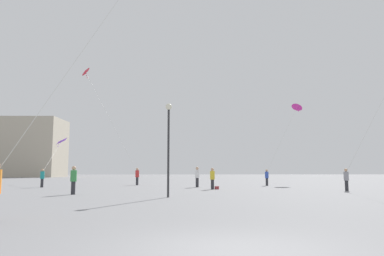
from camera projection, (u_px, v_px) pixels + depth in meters
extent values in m
plane|color=slate|center=(232.00, 251.00, 6.56)|extent=(300.00, 300.00, 0.00)
cylinder|color=#2D2D33|center=(212.00, 184.00, 28.77)|extent=(0.25, 0.25, 0.76)
cylinder|color=yellow|center=(212.00, 175.00, 28.86)|extent=(0.37, 0.37, 0.67)
sphere|color=tan|center=(212.00, 169.00, 28.91)|extent=(0.25, 0.25, 0.25)
cylinder|color=#2D2D33|center=(42.00, 183.00, 32.34)|extent=(0.24, 0.24, 0.74)
cylinder|color=teal|center=(42.00, 175.00, 32.42)|extent=(0.36, 0.36, 0.65)
sphere|color=tan|center=(43.00, 170.00, 32.47)|extent=(0.24, 0.24, 0.24)
cylinder|color=#2D2D33|center=(73.00, 188.00, 22.47)|extent=(0.26, 0.26, 0.79)
cylinder|color=#388C47|center=(74.00, 176.00, 22.56)|extent=(0.38, 0.38, 0.69)
sphere|color=tan|center=(74.00, 168.00, 22.61)|extent=(0.26, 0.26, 0.26)
cylinder|color=#2D2D33|center=(137.00, 181.00, 37.60)|extent=(0.26, 0.26, 0.80)
cylinder|color=red|center=(137.00, 174.00, 37.69)|extent=(0.38, 0.38, 0.69)
sphere|color=tan|center=(137.00, 169.00, 37.74)|extent=(0.26, 0.26, 0.26)
cylinder|color=#2D2D33|center=(347.00, 186.00, 26.61)|extent=(0.24, 0.24, 0.74)
cylinder|color=gray|center=(346.00, 176.00, 26.69)|extent=(0.35, 0.35, 0.64)
sphere|color=tan|center=(346.00, 170.00, 26.74)|extent=(0.24, 0.24, 0.24)
cylinder|color=#2D2D33|center=(267.00, 182.00, 36.05)|extent=(0.24, 0.24, 0.73)
cylinder|color=#3351B7|center=(267.00, 175.00, 36.13)|extent=(0.35, 0.35, 0.63)
sphere|color=tan|center=(267.00, 170.00, 36.18)|extent=(0.24, 0.24, 0.24)
cylinder|color=#2D2D33|center=(197.00, 183.00, 32.62)|extent=(0.27, 0.27, 0.82)
cylinder|color=white|center=(197.00, 174.00, 32.71)|extent=(0.39, 0.39, 0.71)
sphere|color=tan|center=(197.00, 168.00, 32.77)|extent=(0.27, 0.27, 0.27)
pyramid|color=purple|center=(61.00, 141.00, 44.15)|extent=(1.79, 1.99, 0.70)
sphere|color=purple|center=(60.00, 143.00, 44.14)|extent=(0.10, 0.10, 0.10)
sphere|color=purple|center=(59.00, 145.00, 44.13)|extent=(0.10, 0.10, 0.10)
sphere|color=purple|center=(58.00, 146.00, 44.12)|extent=(0.10, 0.10, 0.10)
cylinder|color=silver|center=(54.00, 154.00, 38.30)|extent=(2.02, 11.46, 3.72)
cone|color=red|center=(85.00, 71.00, 40.39)|extent=(1.07, 1.30, 0.98)
sphere|color=red|center=(86.00, 73.00, 40.50)|extent=(0.10, 0.10, 0.10)
sphere|color=red|center=(87.00, 76.00, 40.61)|extent=(0.10, 0.10, 0.10)
sphere|color=red|center=(87.00, 78.00, 40.72)|extent=(0.10, 0.10, 0.10)
cylinder|color=silver|center=(110.00, 120.00, 39.05)|extent=(6.06, 1.68, 11.02)
cone|color=#D12899|center=(297.00, 107.00, 45.37)|extent=(1.77, 1.79, 0.89)
sphere|color=#D12899|center=(298.00, 108.00, 45.20)|extent=(0.10, 0.10, 0.10)
sphere|color=#D12899|center=(298.00, 110.00, 45.04)|extent=(0.10, 0.10, 0.10)
sphere|color=#D12899|center=(298.00, 111.00, 44.88)|extent=(0.10, 0.10, 0.10)
cylinder|color=silver|center=(284.00, 136.00, 40.76)|extent=(5.97, 8.11, 8.02)
cylinder|color=silver|center=(380.00, 105.00, 20.84)|extent=(1.59, 12.70, 7.67)
cube|color=#B2A893|center=(27.00, 148.00, 88.55)|extent=(16.61, 11.91, 13.93)
cylinder|color=#2D2D30|center=(168.00, 153.00, 20.34)|extent=(0.12, 0.12, 4.86)
sphere|color=#EAE5C6|center=(169.00, 107.00, 20.64)|extent=(0.36, 0.36, 0.36)
cube|color=maroon|center=(217.00, 188.00, 28.86)|extent=(0.35, 0.27, 0.24)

